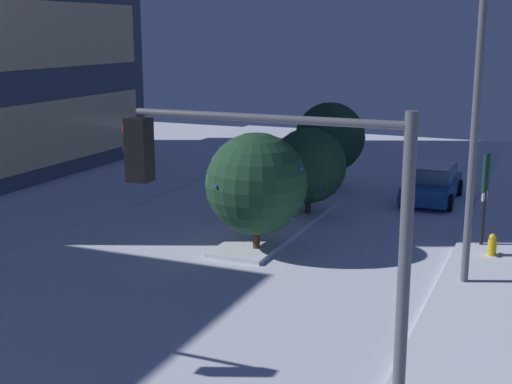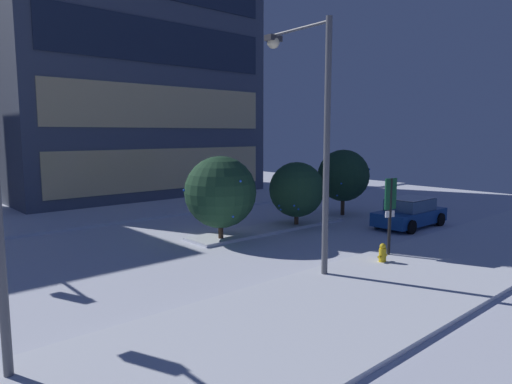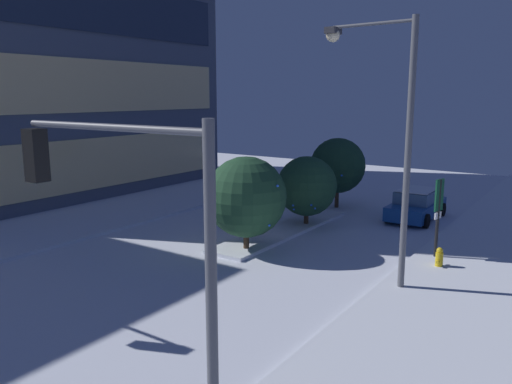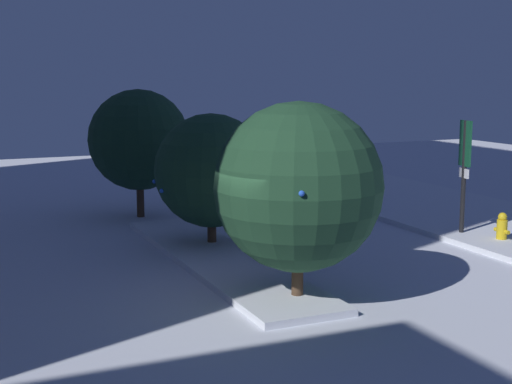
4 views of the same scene
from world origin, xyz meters
The scene contains 11 objects.
ground centered at (0.00, 0.00, 0.00)m, with size 52.00×52.00×0.00m, color silver.
curb_strip_far centered at (0.00, 8.68, 0.07)m, with size 52.00×5.20×0.14m, color silver.
median_strip centered at (3.08, -0.14, 0.07)m, with size 9.00×1.80×0.14m, color silver.
car_near centered at (8.75, -4.29, 0.71)m, with size 4.39×2.03×1.49m.
traffic_light_corner_near_left centered at (-10.14, -5.01, 4.00)m, with size 0.32×4.59×5.69m.
street_lamp_arched centered at (-0.72, -5.98, 5.32)m, with size 0.56×2.96×8.24m.
fire_hydrant centered at (1.86, -7.21, 0.39)m, with size 0.48×0.26×0.81m.
parking_info_sign centered at (2.89, -6.81, 1.94)m, with size 0.55×0.17×3.03m.
decorated_tree_median centered at (4.49, -0.51, 1.90)m, with size 2.79×2.75×3.28m.
decorated_tree_left_of_median centered at (8.98, 0.08, 2.29)m, with size 2.95×2.95×3.77m.
decorated_tree_right_of_median centered at (-0.23, -0.45, 2.17)m, with size 3.11×3.11×3.73m.
Camera 1 is at (-19.47, -8.61, 6.73)m, focal length 49.61 mm.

